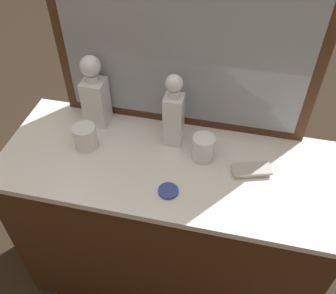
# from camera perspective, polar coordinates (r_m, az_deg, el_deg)

# --- Properties ---
(ground_plane) EXTENTS (6.00, 6.00, 0.00)m
(ground_plane) POSITION_cam_1_polar(r_m,az_deg,el_deg) (2.06, 0.00, -18.14)
(ground_plane) COLOR #2D2319
(dresser) EXTENTS (1.28, 0.51, 0.82)m
(dresser) POSITION_cam_1_polar(r_m,az_deg,el_deg) (1.71, 0.00, -11.78)
(dresser) COLOR #472816
(dresser) RESTS_ON ground_plane
(dresser_mirror) EXTENTS (0.98, 0.03, 0.75)m
(dresser_mirror) POSITION_cam_1_polar(r_m,az_deg,el_deg) (1.35, 2.36, 16.17)
(dresser_mirror) COLOR #472816
(dresser_mirror) RESTS_ON dresser
(crystal_decanter_front) EXTENTS (0.07, 0.07, 0.30)m
(crystal_decanter_front) POSITION_cam_1_polar(r_m,az_deg,el_deg) (1.39, 0.87, 4.63)
(crystal_decanter_front) COLOR white
(crystal_decanter_front) RESTS_ON dresser
(crystal_decanter_far_left) EXTENTS (0.09, 0.09, 0.31)m
(crystal_decanter_far_left) POSITION_cam_1_polar(r_m,az_deg,el_deg) (1.51, -11.00, 7.46)
(crystal_decanter_far_left) COLOR white
(crystal_decanter_far_left) RESTS_ON dresser
(crystal_tumbler_front) EXTENTS (0.09, 0.09, 0.09)m
(crystal_tumbler_front) POSITION_cam_1_polar(r_m,az_deg,el_deg) (1.46, -12.47, 1.41)
(crystal_tumbler_front) COLOR white
(crystal_tumbler_front) RESTS_ON dresser
(crystal_tumbler_center) EXTENTS (0.08, 0.08, 0.10)m
(crystal_tumbler_center) POSITION_cam_1_polar(r_m,az_deg,el_deg) (1.38, 5.38, -0.27)
(crystal_tumbler_center) COLOR white
(crystal_tumbler_center) RESTS_ON dresser
(silver_brush_front) EXTENTS (0.15, 0.10, 0.02)m
(silver_brush_front) POSITION_cam_1_polar(r_m,az_deg,el_deg) (1.38, 12.60, -3.46)
(silver_brush_front) COLOR #B7A88C
(silver_brush_front) RESTS_ON dresser
(porcelain_dish) EXTENTS (0.07, 0.07, 0.01)m
(porcelain_dish) POSITION_cam_1_polar(r_m,az_deg,el_deg) (1.29, 0.03, -6.72)
(porcelain_dish) COLOR #33478C
(porcelain_dish) RESTS_ON dresser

